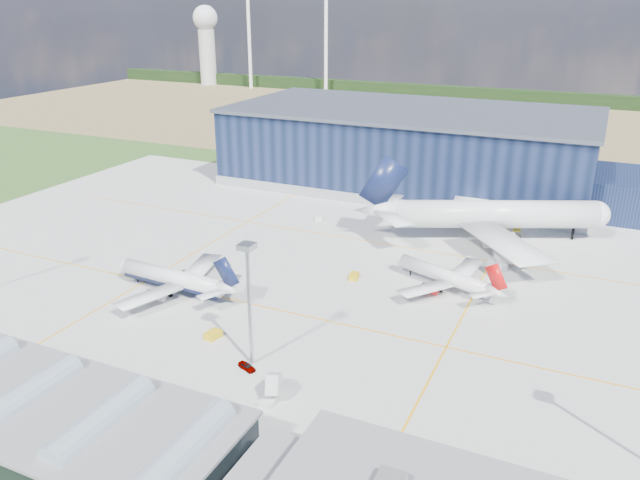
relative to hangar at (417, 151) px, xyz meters
The scene contains 19 objects.
ground 95.56m from the hangar, 91.70° to the right, with size 600.00×600.00×0.00m, color #345520.
apron 85.64m from the hangar, 91.90° to the right, with size 220.00×160.00×0.08m.
farmland 125.76m from the hangar, 91.29° to the left, with size 600.00×220.00×0.01m, color #93774F.
treeline 205.36m from the hangar, 90.78° to the left, with size 600.00×8.00×8.00m, color black.
horizon_dressing 279.32m from the hangar, 134.20° to the left, with size 440.20×18.00×70.00m.
hangar is the anchor object (origin of this frame).
glass_concourse 155.28m from the hangar, 93.42° to the right, with size 78.00×23.00×8.60m.
light_mast_center 125.07m from the hangar, 86.70° to the right, with size 2.60×2.60×23.00m.
airliner_navy 109.54m from the hangar, 102.42° to the right, with size 33.52×32.79×10.93m, color silver, non-canonical shape.
airliner_red 85.51m from the hangar, 69.34° to the right, with size 29.44×28.80×9.60m, color silver, non-canonical shape.
airliner_widebody 56.25m from the hangar, 51.97° to the right, with size 68.26×66.78×22.26m, color silver, non-canonical shape.
gse_tug_a 85.02m from the hangar, 83.05° to the right, with size 1.94×3.17×1.32m, color gold.
gse_tug_b 120.70m from the hangar, 91.99° to the right, with size 2.14×3.21×1.39m, color gold.
gse_cart_a 52.36m from the hangar, 106.57° to the right, with size 2.18×3.27×1.42m, color silver.
gse_van_b 76.04m from the hangar, 58.50° to the right, with size 2.11×4.59×2.11m, color silver.
gse_tug_c 55.75m from the hangar, 43.11° to the right, with size 1.99×3.19×1.40m, color gold.
gse_cart_b 71.21m from the hangar, 62.11° to the right, with size 1.88×2.82×1.22m, color silver.
airstair 133.26m from the hangar, 83.27° to the right, with size 2.02×5.06×3.24m, color silver.
car_a 127.47m from the hangar, 86.70° to the right, with size 1.50×3.72×1.27m, color #99999E.
Camera 1 is at (60.96, -111.57, 60.49)m, focal length 35.00 mm.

